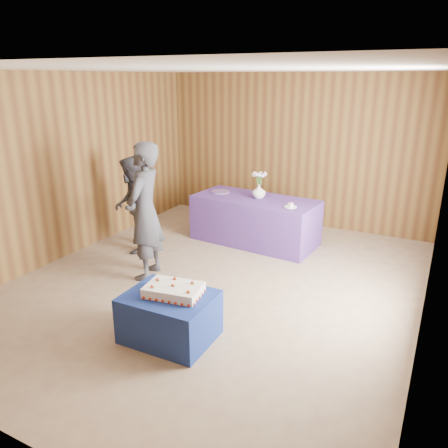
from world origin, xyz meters
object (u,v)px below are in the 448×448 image
Objects in this scene: serving_table at (255,220)px; guest_right at (132,205)px; sheet_cake at (174,290)px; vase at (259,191)px; guest_left at (145,212)px; cake_table at (170,317)px.

serving_table is 1.34× the size of guest_right.
vase reaches higher than sheet_cake.
serving_table is 1.99m from guest_right.
guest_right reaches higher than sheet_cake.
guest_left is at bearing 17.91° from guest_right.
guest_right is (-0.76, 0.67, -0.18)m from guest_left.
guest_left is at bearing 127.90° from sheet_cake.
cake_table is at bearing -84.11° from vase.
guest_left is (-1.13, 1.12, 0.67)m from cake_table.
serving_table reaches higher than cake_table.
vase is at bearing 94.87° from cake_table.
cake_table is at bearing -145.21° from sheet_cake.
sheet_cake is 1.63m from guest_left.
serving_table is 3.12× the size of sheet_cake.
cake_table is 3.99× the size of vase.
guest_left reaches higher than sheet_cake.
sheet_cake is at bearing 33.65° from guest_left.
serving_table is at bearing 97.38° from guest_right.
serving_table is 0.49m from vase.
guest_right is at bearing -136.77° from serving_table.
guest_right is (-1.53, -1.22, 0.37)m from serving_table.
cake_table is at bearing 15.56° from guest_right.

